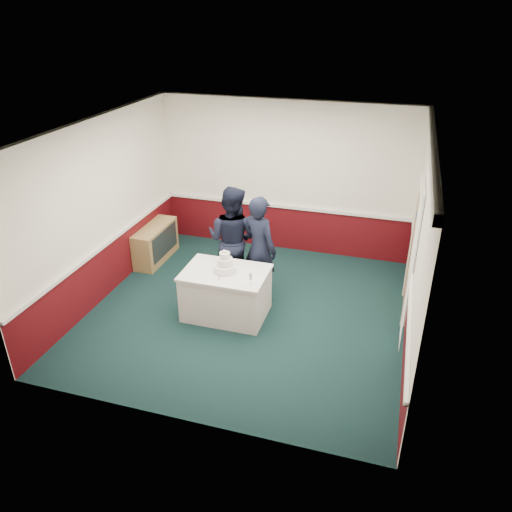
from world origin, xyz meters
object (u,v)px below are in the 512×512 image
(sideboard, at_px, (156,243))
(wedding_cake, at_px, (225,265))
(cake_knife, at_px, (219,277))
(cake_table, at_px, (226,293))
(person_man, at_px, (232,239))
(person_woman, at_px, (259,248))
(champagne_flute, at_px, (250,277))

(sideboard, distance_m, wedding_cake, 2.50)
(sideboard, relative_size, cake_knife, 5.45)
(sideboard, height_order, cake_knife, cake_knife)
(sideboard, bearing_deg, cake_table, -36.15)
(person_man, bearing_deg, sideboard, -10.00)
(sideboard, xyz_separation_m, cake_table, (1.97, -1.44, 0.05))
(wedding_cake, distance_m, person_woman, 0.80)
(sideboard, bearing_deg, person_man, -18.19)
(sideboard, height_order, cake_table, cake_table)
(cake_knife, height_order, person_man, person_man)
(cake_table, bearing_deg, sideboard, 143.85)
(sideboard, distance_m, cake_table, 2.44)
(wedding_cake, xyz_separation_m, cake_knife, (-0.03, -0.20, -0.11))
(cake_knife, xyz_separation_m, champagne_flute, (0.53, -0.08, 0.14))
(person_man, relative_size, person_woman, 1.03)
(cake_table, distance_m, person_woman, 0.94)
(champagne_flute, xyz_separation_m, person_man, (-0.68, 1.13, 0.01))
(wedding_cake, height_order, person_woman, person_woman)
(cake_table, xyz_separation_m, champagne_flute, (0.50, -0.28, 0.53))
(cake_knife, height_order, champagne_flute, champagne_flute)
(person_man, height_order, person_woman, person_man)
(cake_knife, bearing_deg, person_woman, 46.41)
(wedding_cake, relative_size, champagne_flute, 1.78)
(champagne_flute, bearing_deg, person_man, 120.93)
(wedding_cake, bearing_deg, person_man, 101.77)
(cake_table, relative_size, person_man, 0.70)
(person_man, distance_m, person_woman, 0.54)
(cake_table, relative_size, cake_knife, 6.00)
(cake_table, relative_size, person_woman, 0.73)
(sideboard, height_order, person_woman, person_woman)
(cake_knife, relative_size, champagne_flute, 1.07)
(champagne_flute, height_order, person_woman, person_woman)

